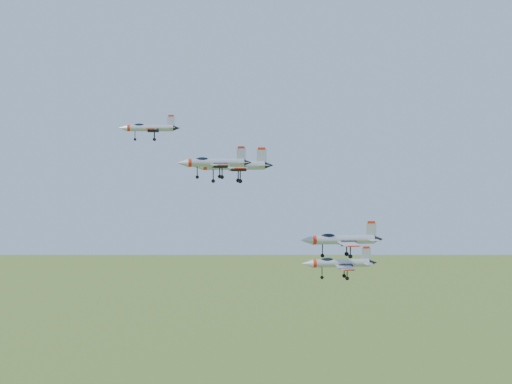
{
  "coord_description": "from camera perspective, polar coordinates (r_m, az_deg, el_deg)",
  "views": [
    {
      "loc": [
        4.21,
        -118.74,
        150.43
      ],
      "look_at": [
        3.29,
        -2.05,
        143.14
      ],
      "focal_mm": 50.0,
      "sensor_mm": 36.0,
      "label": 1
    }
  ],
  "objects": [
    {
      "name": "jet_right_low",
      "position": [
        108.85,
        6.79,
        -3.79
      ],
      "size": [
        12.99,
        10.82,
        3.47
      ],
      "rotation": [
        0.0,
        0.0,
        0.12
      ],
      "color": "#A0A3AC"
    },
    {
      "name": "jet_right_high",
      "position": [
        102.73,
        -3.41,
        2.37
      ],
      "size": [
        11.0,
        9.29,
        2.97
      ],
      "rotation": [
        0.0,
        0.0,
        0.23
      ],
      "color": "#A0A3AC"
    },
    {
      "name": "jet_left_low",
      "position": [
        130.8,
        6.62,
        -5.66
      ],
      "size": [
        14.06,
        11.68,
        3.76
      ],
      "rotation": [
        0.0,
        0.0,
        0.1
      ],
      "color": "#A0A3AC"
    },
    {
      "name": "jet_left_high",
      "position": [
        115.71,
        -1.99,
        2.16
      ],
      "size": [
        13.68,
        11.45,
        3.66
      ],
      "rotation": [
        0.0,
        0.0,
        0.17
      ],
      "color": "#A0A3AC"
    },
    {
      "name": "jet_lead",
      "position": [
        131.17,
        -8.6,
        5.09
      ],
      "size": [
        11.23,
        9.35,
        3.0
      ],
      "rotation": [
        0.0,
        0.0,
        0.12
      ],
      "color": "#A0A3AC"
    }
  ]
}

